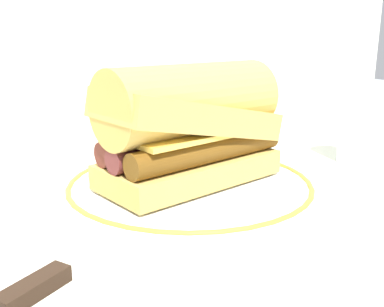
{
  "coord_description": "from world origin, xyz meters",
  "views": [
    {
      "loc": [
        -0.26,
        -0.38,
        0.17
      ],
      "look_at": [
        0.0,
        0.01,
        0.04
      ],
      "focal_mm": 41.64,
      "sensor_mm": 36.0,
      "label": 1
    }
  ],
  "objects": [
    {
      "name": "ground_plane",
      "position": [
        0.0,
        0.0,
        0.0
      ],
      "size": [
        1.5,
        1.5,
        0.0
      ],
      "primitive_type": "plane",
      "color": "silver"
    },
    {
      "name": "plate",
      "position": [
        0.0,
        0.01,
        0.01
      ],
      "size": [
        0.29,
        0.29,
        0.01
      ],
      "color": "white",
      "rests_on": "ground_plane"
    },
    {
      "name": "sausage_sandwich",
      "position": [
        0.0,
        0.01,
        0.08
      ],
      "size": [
        0.21,
        0.12,
        0.13
      ],
      "rotation": [
        0.0,
        0.0,
        0.13
      ],
      "color": "tan",
      "rests_on": "plate"
    },
    {
      "name": "drinking_glass",
      "position": [
        0.26,
        -0.01,
        0.05
      ],
      "size": [
        0.06,
        0.06,
        0.11
      ],
      "color": "silver",
      "rests_on": "ground_plane"
    }
  ]
}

